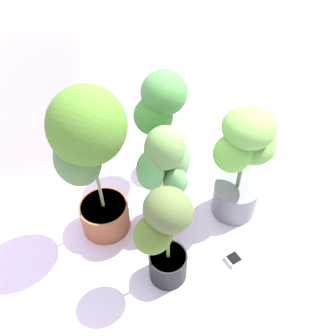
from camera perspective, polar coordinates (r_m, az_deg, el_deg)
ground_plane at (r=2.21m, az=2.49°, el=-9.07°), size 8.00×8.00×0.00m
mylar_back_wall at (r=2.08m, az=-16.73°, el=21.08°), size 3.20×0.01×2.00m
potted_plant_back_right at (r=2.21m, az=-1.04°, el=7.64°), size 0.39×0.38×0.75m
potted_plant_center at (r=1.94m, az=-0.35°, el=-0.91°), size 0.34×0.27×0.70m
potted_plant_back_left at (r=1.80m, az=-12.09°, el=2.29°), size 0.46×0.46×0.95m
potted_plant_front_right at (r=2.01m, az=11.51°, el=1.17°), size 0.39×0.32×0.75m
potted_plant_front_left at (r=1.72m, az=-0.56°, el=-10.57°), size 0.30×0.26×0.66m
hygrometer_box at (r=2.11m, az=10.19°, el=-13.79°), size 0.10×0.10×0.03m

